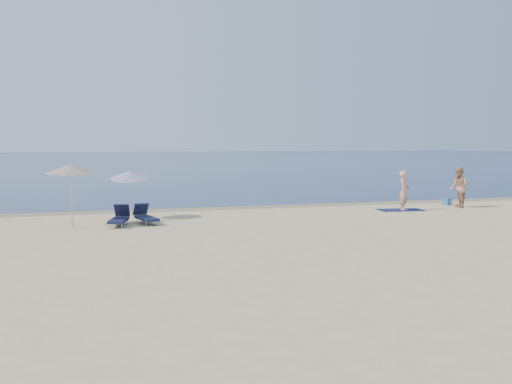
% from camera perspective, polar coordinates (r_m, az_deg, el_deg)
% --- Properties ---
extents(sea, '(240.00, 160.00, 0.01)m').
position_cam_1_polar(sea, '(110.13, -11.70, 2.83)').
color(sea, '#0B1D46').
rests_on(sea, ground).
extents(wet_sand_strip, '(240.00, 1.60, 0.00)m').
position_cam_1_polar(wet_sand_strip, '(31.45, 4.92, -1.17)').
color(wet_sand_strip, '#847254').
rests_on(wet_sand_strip, ground).
extents(person_left, '(0.77, 0.77, 1.80)m').
position_cam_1_polar(person_left, '(29.59, 13.03, 0.12)').
color(person_left, tan).
rests_on(person_left, ground).
extents(person_right, '(0.96, 1.10, 1.92)m').
position_cam_1_polar(person_right, '(31.57, 17.59, 0.40)').
color(person_right, '#AB7C5A').
rests_on(person_right, ground).
extents(beach_towel, '(2.09, 1.37, 0.03)m').
position_cam_1_polar(beach_towel, '(29.73, 12.71, -1.57)').
color(beach_towel, '#0E1346').
rests_on(beach_towel, ground).
extents(white_bag, '(0.40, 0.36, 0.29)m').
position_cam_1_polar(white_bag, '(32.79, 16.83, -0.86)').
color(white_bag, silver).
rests_on(white_bag, ground).
extents(blue_cooler, '(0.55, 0.45, 0.34)m').
position_cam_1_polar(blue_cooler, '(32.75, 16.70, -0.82)').
color(blue_cooler, blue).
rests_on(blue_cooler, ground).
extents(umbrella_near, '(2.06, 2.08, 2.13)m').
position_cam_1_polar(umbrella_near, '(26.06, -11.10, 1.55)').
color(umbrella_near, silver).
rests_on(umbrella_near, ground).
extents(umbrella_far, '(2.04, 2.05, 2.40)m').
position_cam_1_polar(umbrella_far, '(24.23, -16.14, 2.01)').
color(umbrella_far, silver).
rests_on(umbrella_far, ground).
extents(lounger_left, '(1.01, 1.80, 0.75)m').
position_cam_1_polar(lounger_left, '(24.23, -12.07, -2.31)').
color(lounger_left, '#141738').
rests_on(lounger_left, ground).
extents(lounger_right, '(0.81, 1.75, 0.74)m').
position_cam_1_polar(lounger_right, '(24.66, -9.77, -2.17)').
color(lounger_right, '#161D3E').
rests_on(lounger_right, ground).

